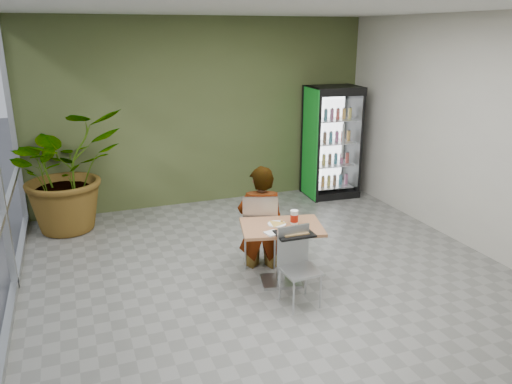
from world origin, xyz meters
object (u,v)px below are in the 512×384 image
seated_woman (261,227)px  soda_cup (294,217)px  beverage_fridge (332,142)px  cafeteria_tray (294,234)px  potted_plant (65,170)px  dining_table (281,242)px  chair_far (260,225)px  chair_near (297,259)px

seated_woman → soda_cup: 0.67m
seated_woman → beverage_fridge: 3.30m
seated_woman → cafeteria_tray: 0.90m
soda_cup → potted_plant: bearing=131.8°
beverage_fridge → potted_plant: size_ratio=1.08×
cafeteria_tray → beverage_fridge: 3.90m
dining_table → chair_far: (-0.08, 0.51, 0.05)m
soda_cup → cafeteria_tray: soda_cup is taller
seated_woman → chair_far: bearing=74.2°
chair_far → seated_woman: (0.03, 0.05, -0.06)m
seated_woman → soda_cup: bearing=129.1°
dining_table → soda_cup: soda_cup is taller
cafeteria_tray → chair_near: bearing=-102.0°
soda_cup → beverage_fridge: (2.09, 2.88, 0.18)m
seated_woman → cafeteria_tray: seated_woman is taller
beverage_fridge → cafeteria_tray: bearing=-120.8°
dining_table → chair_near: bearing=-91.5°
dining_table → cafeteria_tray: cafeteria_tray is taller
chair_far → soda_cup: 0.62m
potted_plant → soda_cup: bearing=-48.2°
cafeteria_tray → soda_cup: bearing=65.3°
dining_table → chair_near: (-0.01, -0.45, -0.02)m
chair_near → seated_woman: bearing=89.1°
soda_cup → beverage_fridge: size_ratio=0.09×
dining_table → soda_cup: 0.34m
dining_table → seated_woman: bearing=95.0°
chair_far → soda_cup: bearing=134.0°
soda_cup → cafeteria_tray: 0.34m
seated_woman → soda_cup: size_ratio=9.58×
beverage_fridge → chair_far: bearing=-130.4°
potted_plant → beverage_fridge: bearing=0.8°
chair_far → seated_woman: 0.08m
soda_cup → dining_table: bearing=178.6°
chair_near → potted_plant: size_ratio=0.47×
chair_far → cafeteria_tray: bearing=115.9°
chair_far → seated_woman: bearing=-105.8°
cafeteria_tray → beverage_fridge: beverage_fridge is taller
dining_table → soda_cup: (0.16, -0.00, 0.30)m
potted_plant → cafeteria_tray: bearing=-52.7°
chair_near → soda_cup: bearing=66.2°
dining_table → chair_far: chair_far is taller
seated_woman → cafeteria_tray: (0.07, -0.86, 0.24)m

